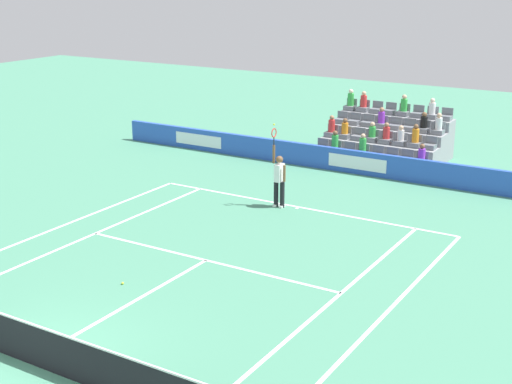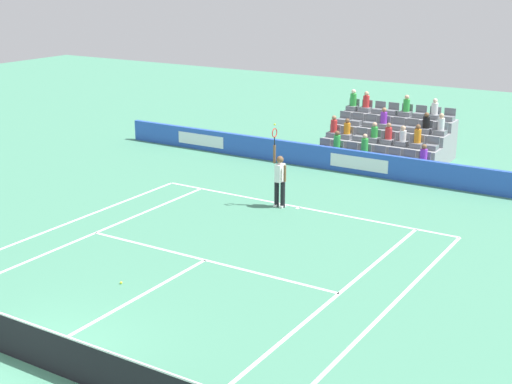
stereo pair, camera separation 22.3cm
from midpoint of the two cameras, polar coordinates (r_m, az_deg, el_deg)
ground_plane at (r=16.13m, az=-17.85°, el=-12.58°), size 80.00×80.00×0.00m
line_baseline at (r=24.73m, az=3.12°, el=-1.18°), size 10.97×0.10×0.01m
line_service at (r=20.35m, az=-4.25°, el=-5.34°), size 8.23×0.10×0.01m
line_centre_service at (r=18.08m, az=-10.20°, el=-8.59°), size 0.10×6.40×0.01m
line_singles_sideline_left at (r=22.54m, az=-13.51°, el=-3.51°), size 0.10×11.89×0.01m
line_singles_sideline_right at (r=18.08m, az=5.70°, el=-8.40°), size 0.10×11.89×0.01m
line_doubles_sideline_left at (r=23.48m, az=-15.90°, el=-2.85°), size 0.10×11.89×0.01m
line_doubles_sideline_right at (r=17.60m, az=9.77°, el=-9.32°), size 0.10×11.89×0.01m
line_centre_mark at (r=24.65m, az=3.01°, el=-1.24°), size 0.10×0.20×0.01m
sponsor_barrier at (r=28.86m, az=7.77°, el=2.32°), size 22.87×0.22×0.92m
tennis_net at (r=15.90m, az=-18.02°, el=-11.03°), size 11.97×0.10×1.07m
tennis_player at (r=24.45m, az=1.56°, el=1.05°), size 0.53×0.36×2.85m
stadium_stand at (r=31.44m, az=9.95°, el=3.89°), size 4.96×3.80×2.62m
loose_tennis_ball at (r=19.13m, az=-10.72°, el=-7.03°), size 0.07×0.07×0.07m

